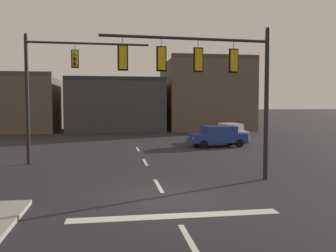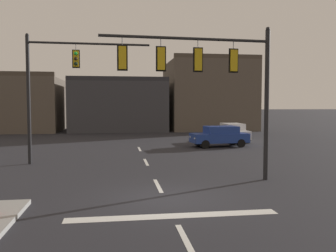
{
  "view_description": "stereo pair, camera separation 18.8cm",
  "coord_description": "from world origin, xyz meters",
  "px_view_note": "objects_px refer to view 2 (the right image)",
  "views": [
    {
      "loc": [
        -1.84,
        -12.32,
        3.34
      ],
      "look_at": [
        0.66,
        3.69,
        2.34
      ],
      "focal_mm": 38.21,
      "sensor_mm": 36.0,
      "label": 1
    },
    {
      "loc": [
        -1.65,
        -12.34,
        3.34
      ],
      "look_at": [
        0.66,
        3.69,
        2.34
      ],
      "focal_mm": 38.21,
      "sensor_mm": 36.0,
      "label": 2
    }
  ],
  "objects_px": {
    "signal_mast_near_side": "(211,73)",
    "car_lot_nearside": "(220,136)",
    "signal_mast_far_side": "(64,76)",
    "car_lot_middle": "(233,132)"
  },
  "relations": [
    {
      "from": "signal_mast_near_side",
      "to": "car_lot_nearside",
      "type": "xyz_separation_m",
      "value": [
        4.02,
        12.25,
        -3.8
      ]
    },
    {
      "from": "signal_mast_far_side",
      "to": "car_lot_middle",
      "type": "relative_size",
      "value": 1.61
    },
    {
      "from": "signal_mast_near_side",
      "to": "signal_mast_far_side",
      "type": "height_order",
      "value": "signal_mast_far_side"
    },
    {
      "from": "car_lot_middle",
      "to": "car_lot_nearside",
      "type": "bearing_deg",
      "value": -122.02
    },
    {
      "from": "car_lot_middle",
      "to": "signal_mast_near_side",
      "type": "bearing_deg",
      "value": -111.6
    },
    {
      "from": "signal_mast_near_side",
      "to": "car_lot_middle",
      "type": "xyz_separation_m",
      "value": [
        6.29,
        15.88,
        -3.8
      ]
    },
    {
      "from": "signal_mast_far_side",
      "to": "car_lot_nearside",
      "type": "height_order",
      "value": "signal_mast_far_side"
    },
    {
      "from": "car_lot_nearside",
      "to": "car_lot_middle",
      "type": "distance_m",
      "value": 4.28
    },
    {
      "from": "signal_mast_far_side",
      "to": "signal_mast_near_side",
      "type": "bearing_deg",
      "value": -40.92
    },
    {
      "from": "car_lot_nearside",
      "to": "signal_mast_near_side",
      "type": "bearing_deg",
      "value": -108.15
    }
  ]
}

